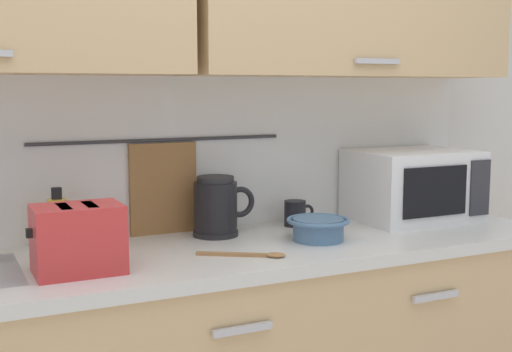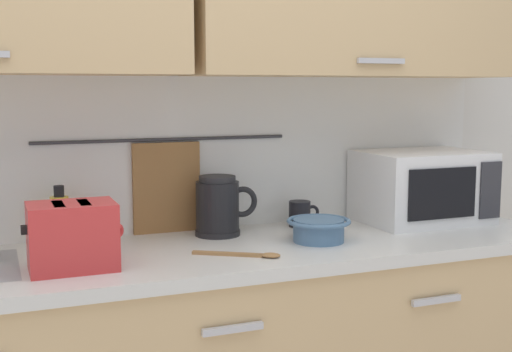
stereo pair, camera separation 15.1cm
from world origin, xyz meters
name	(u,v)px [view 2 (the right image)]	position (x,y,z in m)	size (l,w,h in m)	color
back_wall_assembly	(177,54)	(0.00, 0.53, 1.52)	(3.70, 0.41, 2.50)	silver
microwave	(422,186)	(0.92, 0.41, 1.04)	(0.46, 0.35, 0.27)	white
electric_kettle	(219,206)	(0.12, 0.47, 1.00)	(0.23, 0.16, 0.21)	black
dish_soap_bottle	(60,219)	(-0.41, 0.51, 0.99)	(0.06, 0.06, 0.20)	yellow
mug_near_sink	(100,233)	(-0.29, 0.44, 0.95)	(0.12, 0.08, 0.09)	red
mixing_bowl	(319,228)	(0.40, 0.25, 0.94)	(0.21, 0.21, 0.08)	#4C7093
toaster	(72,236)	(-0.40, 0.20, 1.00)	(0.26, 0.17, 0.19)	red
mug_by_kettle	(300,214)	(0.45, 0.49, 0.95)	(0.12, 0.08, 0.09)	black
wooden_spoon	(247,255)	(0.10, 0.15, 0.91)	(0.25, 0.17, 0.01)	#9E7042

